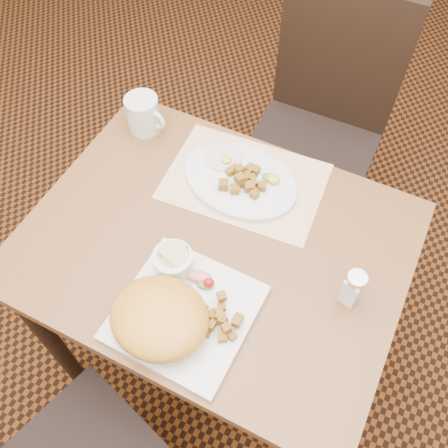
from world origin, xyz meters
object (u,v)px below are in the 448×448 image
salt_shaker (353,288)px  coffee_mug (144,114)px  plate_square (185,313)px  table (215,264)px  chair_far (320,120)px  plate_oval (240,181)px

salt_shaker → coffee_mug: bearing=159.8°
plate_square → salt_shaker: size_ratio=2.80×
plate_square → salt_shaker: bearing=32.6°
salt_shaker → table: bearing=-179.9°
plate_square → table: bearing=98.6°
chair_far → plate_square: 0.93m
chair_far → coffee_mug: bearing=49.6°
table → chair_far: size_ratio=0.93×
chair_far → plate_square: size_ratio=3.46×
table → plate_oval: plate_oval is taller
plate_square → salt_shaker: (0.30, 0.20, 0.04)m
chair_far → plate_oval: (-0.06, -0.53, 0.22)m
chair_far → plate_oval: 0.57m
plate_square → coffee_mug: 0.58m
chair_far → plate_oval: bearing=82.6°
plate_oval → coffee_mug: (-0.32, 0.06, 0.04)m
table → salt_shaker: salt_shaker is taller
plate_square → plate_oval: (-0.05, 0.38, 0.00)m
salt_shaker → coffee_mug: size_ratio=0.82×
table → plate_square: size_ratio=3.21×
table → coffee_mug: size_ratio=7.42×
plate_square → plate_oval: bearing=97.5°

